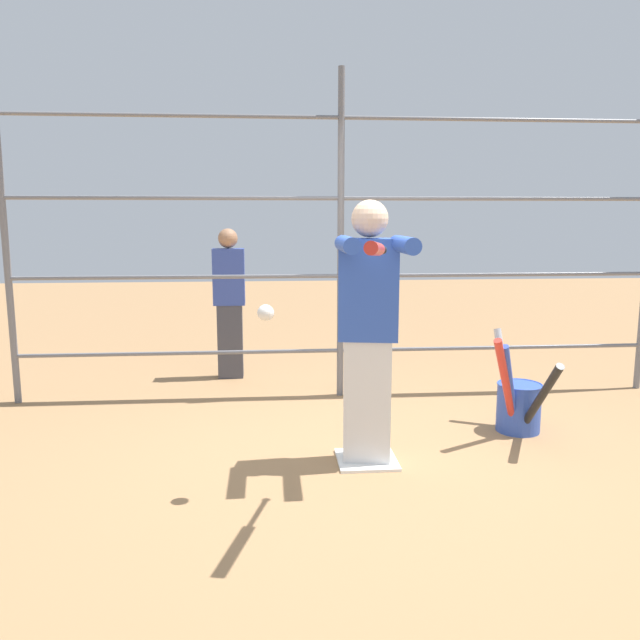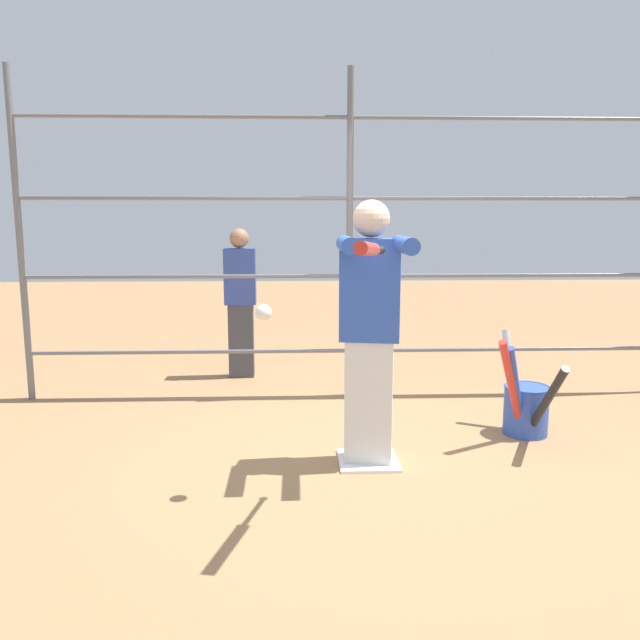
% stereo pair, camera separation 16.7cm
% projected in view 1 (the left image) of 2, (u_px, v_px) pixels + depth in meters
% --- Properties ---
extents(ground_plane, '(24.00, 24.00, 0.00)m').
position_uv_depth(ground_plane, '(367.00, 461.00, 4.25)').
color(ground_plane, '#9E754C').
extents(home_plate, '(0.40, 0.40, 0.02)m').
position_uv_depth(home_plate, '(367.00, 460.00, 4.25)').
color(home_plate, white).
rests_on(home_plate, ground).
extents(fence_backstop, '(5.86, 0.06, 2.92)m').
position_uv_depth(fence_backstop, '(341.00, 238.00, 5.58)').
color(fence_backstop, slate).
rests_on(fence_backstop, ground).
extents(batter, '(0.45, 0.64, 1.75)m').
position_uv_depth(batter, '(369.00, 325.00, 4.07)').
color(batter, silver).
rests_on(batter, ground).
extents(baseball_bat_swinging, '(0.25, 0.82, 0.11)m').
position_uv_depth(baseball_bat_swinging, '(376.00, 249.00, 3.06)').
color(baseball_bat_swinging, black).
extents(softball_in_flight, '(0.10, 0.10, 0.10)m').
position_uv_depth(softball_in_flight, '(266.00, 313.00, 3.56)').
color(softball_in_flight, white).
extents(bat_bucket, '(0.54, 0.94, 0.81)m').
position_uv_depth(bat_bucket, '(518.00, 403.00, 4.78)').
color(bat_bucket, '#3351B2').
rests_on(bat_bucket, ground).
extents(bystander_behind_fence, '(0.32, 0.20, 1.53)m').
position_uv_depth(bystander_behind_fence, '(229.00, 301.00, 6.33)').
color(bystander_behind_fence, '#3F3F47').
rests_on(bystander_behind_fence, ground).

